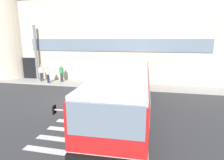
# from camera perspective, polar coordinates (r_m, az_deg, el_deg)

# --- Properties ---
(ground_plane) EXTENTS (80.00, 90.00, 0.02)m
(ground_plane) POSITION_cam_1_polar(r_m,az_deg,el_deg) (13.66, -8.88, -6.52)
(ground_plane) COLOR #353538
(ground_plane) RESTS_ON ground
(bay_paint_stripes) EXTENTS (4.40, 3.96, 0.01)m
(bay_paint_stripes) POSITION_cam_1_polar(r_m,az_deg,el_deg) (9.38, -6.72, -15.48)
(bay_paint_stripes) COLOR silver
(bay_paint_stripes) RESTS_ON ground
(terminal_building) EXTENTS (25.46, 13.80, 8.60)m
(terminal_building) POSITION_cam_1_polar(r_m,az_deg,el_deg) (24.30, -0.59, 12.12)
(terminal_building) COLOR beige
(terminal_building) RESTS_ON ground
(boarding_curb) EXTENTS (27.66, 2.00, 0.15)m
(boarding_curb) POSITION_cam_1_polar(r_m,az_deg,el_deg) (18.01, -3.35, -1.51)
(boarding_curb) COLOR #9E9B93
(boarding_curb) RESTS_ON ground
(entry_support_column) EXTENTS (0.28, 0.28, 5.62)m
(entry_support_column) POSITION_cam_1_polar(r_m,az_deg,el_deg) (21.18, -22.10, 7.61)
(entry_support_column) COLOR slate
(entry_support_column) RESTS_ON boarding_curb
(bus_main_foreground) EXTENTS (3.08, 12.47, 2.70)m
(bus_main_foreground) POSITION_cam_1_polar(r_m,az_deg,el_deg) (11.32, 4.26, -3.24)
(bus_main_foreground) COLOR red
(bus_main_foreground) RESTS_ON ground
(passenger_near_column) EXTENTS (0.50, 0.52, 1.68)m
(passenger_near_column) POSITION_cam_1_polar(r_m,az_deg,el_deg) (20.55, -20.67, 2.40)
(passenger_near_column) COLOR #2D2D33
(passenger_near_column) RESTS_ON boarding_curb
(passenger_by_doorway) EXTENTS (0.51, 0.39, 1.68)m
(passenger_by_doorway) POSITION_cam_1_polar(r_m,az_deg,el_deg) (19.39, -18.88, 1.87)
(passenger_by_doorway) COLOR #1E2338
(passenger_by_doorway) RESTS_ON boarding_curb
(passenger_at_curb_edge) EXTENTS (0.57, 0.33, 1.68)m
(passenger_at_curb_edge) POSITION_cam_1_polar(r_m,az_deg,el_deg) (19.53, -15.10, 2.18)
(passenger_at_curb_edge) COLOR #2D2D33
(passenger_at_curb_edge) RESTS_ON boarding_curb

